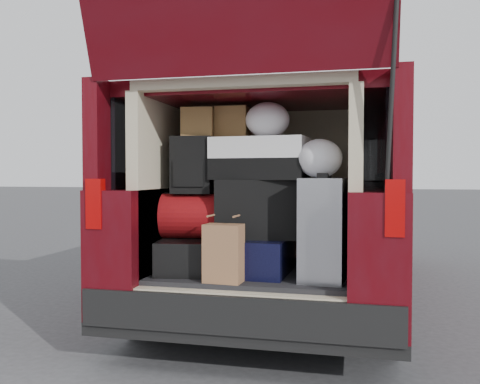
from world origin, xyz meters
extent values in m
plane|color=#38383B|center=(0.00, 0.00, 0.00)|extent=(80.00, 80.00, 0.00)
cylinder|color=black|center=(-0.82, 0.40, 0.32)|extent=(0.24, 0.64, 0.64)
cylinder|color=black|center=(0.82, 0.40, 0.32)|extent=(0.24, 0.64, 0.64)
cylinder|color=black|center=(-0.82, 3.70, 0.32)|extent=(0.24, 0.64, 0.64)
cylinder|color=black|center=(0.82, 3.70, 0.32)|extent=(0.24, 0.64, 0.64)
cube|color=black|center=(0.00, 2.08, 0.26)|extent=(1.90, 4.85, 0.08)
cube|color=#4E050B|center=(-0.79, 2.08, 0.70)|extent=(0.33, 4.85, 0.80)
cube|color=#4E050B|center=(0.79, 2.08, 0.70)|extent=(0.33, 4.85, 0.80)
cube|color=#4E050B|center=(0.00, 2.08, 1.73)|extent=(1.82, 4.46, 0.10)
cube|color=black|center=(-0.88, 1.97, 1.44)|extent=(0.12, 4.25, 0.68)
cube|color=black|center=(0.88, 1.97, 1.44)|extent=(0.12, 4.25, 0.68)
cube|color=black|center=(0.00, -0.29, 0.40)|extent=(1.86, 0.16, 0.22)
cube|color=#990505|center=(-0.86, -0.33, 1.02)|extent=(0.10, 0.06, 0.30)
cube|color=#990505|center=(0.86, -0.33, 1.02)|extent=(0.10, 0.06, 0.30)
cube|color=black|center=(0.00, 0.28, 0.52)|extent=(1.24, 1.05, 0.06)
cube|color=#C1B294|center=(-0.66, 0.28, 1.12)|extent=(0.08, 1.05, 1.15)
cube|color=#C1B294|center=(0.66, 0.28, 1.12)|extent=(0.08, 1.05, 1.15)
cube|color=#C1B294|center=(0.00, 0.83, 1.12)|extent=(1.34, 0.06, 1.15)
cube|color=#C1B294|center=(0.00, 0.28, 1.73)|extent=(1.34, 1.05, 0.06)
cylinder|color=black|center=(0.84, -0.40, 1.65)|extent=(0.02, 0.90, 0.76)
cube|color=black|center=(0.00, 0.28, 0.28)|extent=(1.24, 1.05, 0.55)
cube|color=black|center=(-0.41, 0.12, 0.66)|extent=(0.47, 0.60, 0.22)
cube|color=black|center=(0.02, 0.15, 0.67)|extent=(0.46, 0.55, 0.23)
cube|color=silver|center=(0.47, 0.05, 0.86)|extent=(0.29, 0.43, 0.62)
cube|color=#8E6040|center=(-0.11, -0.17, 0.72)|extent=(0.23, 0.16, 0.35)
cube|color=maroon|center=(-0.38, 0.15, 0.92)|extent=(0.49, 0.35, 0.30)
cube|color=black|center=(0.03, 0.16, 0.97)|extent=(0.57, 0.39, 0.38)
cube|color=black|center=(-0.41, 0.13, 1.26)|extent=(0.28, 0.19, 0.38)
cube|color=white|center=(0.05, 0.17, 1.30)|extent=(0.64, 0.37, 0.27)
cube|color=olive|center=(-0.37, 0.16, 1.54)|extent=(0.23, 0.20, 0.19)
cube|color=olive|center=(-0.16, 0.25, 1.54)|extent=(0.22, 0.18, 0.21)
ellipsoid|color=white|center=(0.09, 0.20, 1.55)|extent=(0.29, 0.27, 0.23)
ellipsoid|color=white|center=(0.44, 0.04, 1.29)|extent=(0.31, 0.30, 0.24)
camera|label=1|loc=(0.67, -3.09, 1.20)|focal=38.00mm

